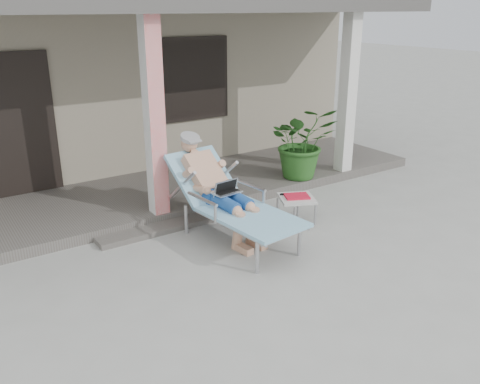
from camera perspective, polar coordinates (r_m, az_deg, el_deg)
ground at (r=5.54m, az=0.72°, el=-10.71°), size 60.00×60.00×0.00m
house at (r=10.83m, az=-19.51°, el=12.79°), size 10.40×5.40×3.30m
porch_deck at (r=7.93m, az=-11.58°, el=-0.72°), size 10.00×2.00×0.15m
porch_overhang at (r=7.38m, az=-12.95°, el=19.25°), size 10.00×2.30×2.85m
porch_step at (r=6.96m, az=-7.90°, el=-3.82°), size 2.00×0.30×0.07m
lounger at (r=6.41m, az=-1.83°, el=1.84°), size 1.00×2.13×1.35m
side_table at (r=7.00m, az=6.38°, el=-0.86°), size 0.61×0.61×0.42m
potted_palm at (r=8.42m, az=7.00°, el=5.60°), size 1.37×1.30×1.20m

